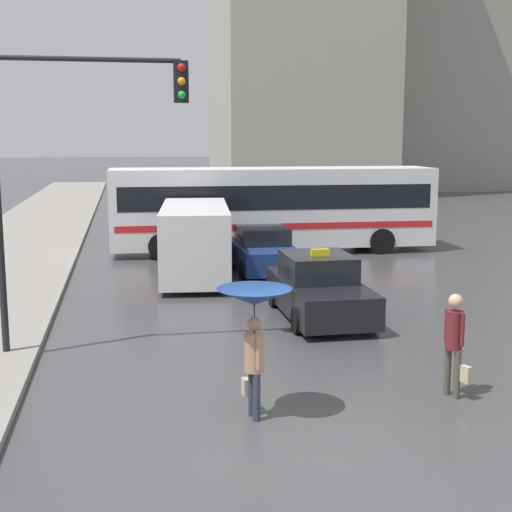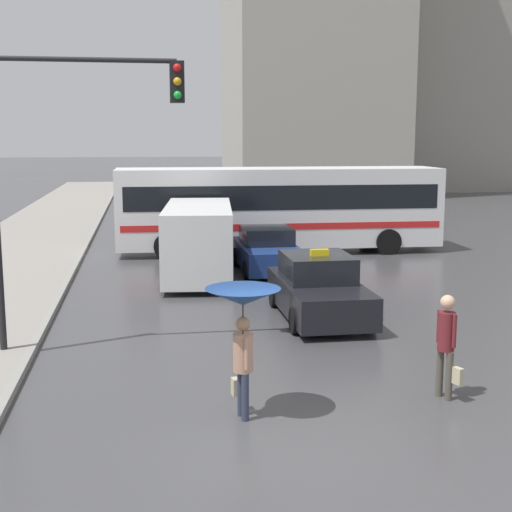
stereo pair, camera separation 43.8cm
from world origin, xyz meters
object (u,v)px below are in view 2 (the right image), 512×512
(pedestrian_with_umbrella, at_px, (243,311))
(pedestrian_man, at_px, (447,340))
(city_bus, at_px, (279,205))
(sedan_red, at_px, (267,251))
(ambulance_van, at_px, (199,238))
(taxi, at_px, (318,290))
(traffic_light, at_px, (68,143))

(pedestrian_with_umbrella, height_order, pedestrian_man, pedestrian_with_umbrella)
(city_bus, height_order, pedestrian_man, city_bus)
(sedan_red, bearing_deg, pedestrian_with_umbrella, 78.49)
(ambulance_van, bearing_deg, taxi, 120.23)
(ambulance_van, height_order, traffic_light, traffic_light)
(pedestrian_with_umbrella, distance_m, pedestrian_man, 3.55)
(taxi, xyz_separation_m, city_bus, (0.93, 10.11, 1.08))
(sedan_red, height_order, traffic_light, traffic_light)
(ambulance_van, distance_m, pedestrian_with_umbrella, 11.40)
(pedestrian_with_umbrella, bearing_deg, taxi, -32.69)
(city_bus, relative_size, pedestrian_with_umbrella, 5.89)
(sedan_red, xyz_separation_m, pedestrian_man, (0.99, -11.83, 0.36))
(ambulance_van, distance_m, pedestrian_man, 11.55)
(taxi, height_order, traffic_light, traffic_light)
(pedestrian_with_umbrella, bearing_deg, city_bus, -21.14)
(sedan_red, bearing_deg, pedestrian_man, 94.80)
(ambulance_van, height_order, city_bus, city_bus)
(taxi, xyz_separation_m, ambulance_van, (-2.49, 5.44, 0.56))
(city_bus, distance_m, traffic_light, 13.98)
(pedestrian_man, xyz_separation_m, traffic_light, (-6.35, 3.60, 3.22))
(city_bus, relative_size, traffic_light, 2.00)
(sedan_red, relative_size, pedestrian_with_umbrella, 1.96)
(sedan_red, xyz_separation_m, ambulance_van, (-2.29, -0.77, 0.60))
(pedestrian_with_umbrella, bearing_deg, pedestrian_man, -93.28)
(pedestrian_with_umbrella, height_order, traffic_light, traffic_light)
(sedan_red, relative_size, traffic_light, 0.67)
(taxi, height_order, sedan_red, taxi)
(sedan_red, relative_size, pedestrian_man, 2.29)
(city_bus, bearing_deg, taxi, 176.04)
(sedan_red, bearing_deg, city_bus, -106.02)
(sedan_red, distance_m, pedestrian_man, 11.88)
(taxi, relative_size, pedestrian_man, 2.37)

